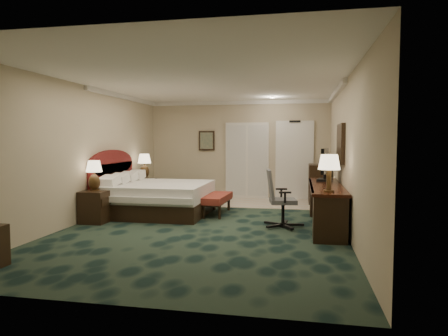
% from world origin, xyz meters
% --- Properties ---
extents(floor, '(5.00, 7.50, 0.00)m').
position_xyz_m(floor, '(0.00, 0.00, 0.00)').
color(floor, black).
rests_on(floor, ground).
extents(ceiling, '(5.00, 7.50, 0.00)m').
position_xyz_m(ceiling, '(0.00, 0.00, 2.70)').
color(ceiling, white).
rests_on(ceiling, wall_back).
extents(wall_back, '(5.00, 0.00, 2.70)m').
position_xyz_m(wall_back, '(0.00, 3.75, 1.35)').
color(wall_back, tan).
rests_on(wall_back, ground).
extents(wall_front, '(5.00, 0.00, 2.70)m').
position_xyz_m(wall_front, '(0.00, -3.75, 1.35)').
color(wall_front, tan).
rests_on(wall_front, ground).
extents(wall_left, '(0.00, 7.50, 2.70)m').
position_xyz_m(wall_left, '(-2.50, 0.00, 1.35)').
color(wall_left, tan).
rests_on(wall_left, ground).
extents(wall_right, '(0.00, 7.50, 2.70)m').
position_xyz_m(wall_right, '(2.50, 0.00, 1.35)').
color(wall_right, tan).
rests_on(wall_right, ground).
extents(crown_molding, '(5.00, 7.50, 0.10)m').
position_xyz_m(crown_molding, '(0.00, 0.00, 2.65)').
color(crown_molding, silver).
rests_on(crown_molding, wall_back).
extents(tile_patch, '(3.20, 1.70, 0.01)m').
position_xyz_m(tile_patch, '(0.90, 2.90, 0.01)').
color(tile_patch, beige).
rests_on(tile_patch, ground).
extents(headboard, '(0.12, 2.00, 1.40)m').
position_xyz_m(headboard, '(-2.44, 1.00, 0.70)').
color(headboard, '#47080C').
rests_on(headboard, ground).
extents(entry_door, '(1.02, 0.06, 2.18)m').
position_xyz_m(entry_door, '(1.55, 3.72, 1.05)').
color(entry_door, silver).
rests_on(entry_door, ground).
extents(closet_doors, '(1.20, 0.06, 2.10)m').
position_xyz_m(closet_doors, '(0.25, 3.71, 1.05)').
color(closet_doors, '#B4B4B4').
rests_on(closet_doors, ground).
extents(wall_art, '(0.45, 0.06, 0.55)m').
position_xyz_m(wall_art, '(-0.90, 3.71, 1.60)').
color(wall_art, '#465E54').
rests_on(wall_art, wall_back).
extents(wall_mirror, '(0.05, 0.95, 0.75)m').
position_xyz_m(wall_mirror, '(2.46, 0.60, 1.55)').
color(wall_mirror, white).
rests_on(wall_mirror, wall_right).
extents(bed, '(2.13, 1.98, 0.68)m').
position_xyz_m(bed, '(-1.33, 0.96, 0.34)').
color(bed, white).
rests_on(bed, ground).
extents(nightstand_near, '(0.50, 0.57, 0.62)m').
position_xyz_m(nightstand_near, '(-2.23, -0.12, 0.31)').
color(nightstand_near, black).
rests_on(nightstand_near, ground).
extents(nightstand_far, '(0.50, 0.57, 0.62)m').
position_xyz_m(nightstand_far, '(-2.23, 2.32, 0.31)').
color(nightstand_far, black).
rests_on(nightstand_far, ground).
extents(lamp_near, '(0.39, 0.39, 0.59)m').
position_xyz_m(lamp_near, '(-2.27, -0.10, 0.92)').
color(lamp_near, black).
rests_on(lamp_near, nightstand_near).
extents(lamp_far, '(0.37, 0.37, 0.64)m').
position_xyz_m(lamp_far, '(-2.22, 2.37, 0.94)').
color(lamp_far, black).
rests_on(lamp_far, nightstand_far).
extents(bed_bench, '(0.50, 1.28, 0.43)m').
position_xyz_m(bed_bench, '(-0.07, 1.16, 0.21)').
color(bed_bench, maroon).
rests_on(bed_bench, ground).
extents(desk, '(0.59, 2.72, 0.78)m').
position_xyz_m(desk, '(2.19, 0.32, 0.39)').
color(desk, black).
rests_on(desk, ground).
extents(tv, '(0.21, 0.86, 0.67)m').
position_xyz_m(tv, '(2.20, 1.00, 1.12)').
color(tv, black).
rests_on(tv, desk).
extents(desk_lamp, '(0.41, 0.41, 0.61)m').
position_xyz_m(desk_lamp, '(2.17, -0.71, 1.09)').
color(desk_lamp, black).
rests_on(desk_lamp, desk).
extents(desk_chair, '(0.72, 0.68, 1.07)m').
position_xyz_m(desk_chair, '(1.41, 0.12, 0.54)').
color(desk_chair, '#48494F').
rests_on(desk_chair, ground).
extents(minibar, '(0.52, 0.94, 0.99)m').
position_xyz_m(minibar, '(2.19, 3.20, 0.50)').
color(minibar, black).
rests_on(minibar, ground).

